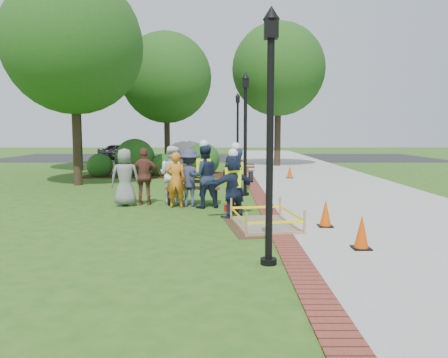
{
  "coord_description": "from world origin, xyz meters",
  "views": [
    {
      "loc": [
        0.47,
        -10.24,
        2.26
      ],
      "look_at": [
        0.5,
        1.2,
        1.0
      ],
      "focal_mm": 35.0,
      "sensor_mm": 36.0,
      "label": 1
    }
  ],
  "objects_px": {
    "wet_concrete_pad": "(265,217)",
    "cone_front": "(362,233)",
    "bench_near": "(193,195)",
    "lamp_near": "(270,118)",
    "hivis_worker_b": "(235,178)",
    "hivis_worker_c": "(204,174)",
    "hivis_worker_a": "(233,183)"
  },
  "relations": [
    {
      "from": "wet_concrete_pad",
      "to": "cone_front",
      "type": "distance_m",
      "value": 2.63
    },
    {
      "from": "bench_near",
      "to": "lamp_near",
      "type": "height_order",
      "value": "lamp_near"
    },
    {
      "from": "lamp_near",
      "to": "hivis_worker_b",
      "type": "relative_size",
      "value": 2.18
    },
    {
      "from": "wet_concrete_pad",
      "to": "cone_front",
      "type": "height_order",
      "value": "cone_front"
    },
    {
      "from": "cone_front",
      "to": "lamp_near",
      "type": "distance_m",
      "value": 2.99
    },
    {
      "from": "cone_front",
      "to": "hivis_worker_c",
      "type": "distance_m",
      "value": 5.66
    },
    {
      "from": "hivis_worker_b",
      "to": "wet_concrete_pad",
      "type": "bearing_deg",
      "value": -69.15
    },
    {
      "from": "wet_concrete_pad",
      "to": "hivis_worker_c",
      "type": "bearing_deg",
      "value": 121.19
    },
    {
      "from": "lamp_near",
      "to": "hivis_worker_b",
      "type": "xyz_separation_m",
      "value": [
        -0.43,
        4.67,
        -1.51
      ]
    },
    {
      "from": "cone_front",
      "to": "lamp_near",
      "type": "xyz_separation_m",
      "value": [
        -1.87,
        -0.91,
        2.15
      ]
    },
    {
      "from": "cone_front",
      "to": "hivis_worker_b",
      "type": "distance_m",
      "value": 4.45
    },
    {
      "from": "bench_near",
      "to": "hivis_worker_c",
      "type": "bearing_deg",
      "value": -58.32
    },
    {
      "from": "lamp_near",
      "to": "hivis_worker_c",
      "type": "height_order",
      "value": "lamp_near"
    },
    {
      "from": "cone_front",
      "to": "hivis_worker_b",
      "type": "xyz_separation_m",
      "value": [
        -2.3,
        3.76,
        0.64
      ]
    },
    {
      "from": "hivis_worker_c",
      "to": "lamp_near",
      "type": "bearing_deg",
      "value": -76.38
    },
    {
      "from": "wet_concrete_pad",
      "to": "hivis_worker_a",
      "type": "distance_m",
      "value": 1.49
    },
    {
      "from": "hivis_worker_c",
      "to": "hivis_worker_b",
      "type": "bearing_deg",
      "value": -43.54
    },
    {
      "from": "wet_concrete_pad",
      "to": "hivis_worker_b",
      "type": "distance_m",
      "value": 1.97
    },
    {
      "from": "wet_concrete_pad",
      "to": "lamp_near",
      "type": "height_order",
      "value": "lamp_near"
    },
    {
      "from": "hivis_worker_a",
      "to": "hivis_worker_b",
      "type": "bearing_deg",
      "value": 82.16
    },
    {
      "from": "hivis_worker_c",
      "to": "wet_concrete_pad",
      "type": "bearing_deg",
      "value": -58.81
    },
    {
      "from": "hivis_worker_a",
      "to": "hivis_worker_b",
      "type": "distance_m",
      "value": 0.61
    },
    {
      "from": "wet_concrete_pad",
      "to": "cone_front",
      "type": "bearing_deg",
      "value": -51.12
    },
    {
      "from": "wet_concrete_pad",
      "to": "lamp_near",
      "type": "distance_m",
      "value": 3.72
    },
    {
      "from": "lamp_near",
      "to": "hivis_worker_a",
      "type": "distance_m",
      "value": 4.4
    },
    {
      "from": "hivis_worker_a",
      "to": "hivis_worker_c",
      "type": "bearing_deg",
      "value": 119.49
    },
    {
      "from": "hivis_worker_a",
      "to": "hivis_worker_c",
      "type": "xyz_separation_m",
      "value": [
        -0.82,
        1.46,
        0.09
      ]
    },
    {
      "from": "cone_front",
      "to": "hivis_worker_a",
      "type": "xyz_separation_m",
      "value": [
        -2.38,
        3.16,
        0.57
      ]
    },
    {
      "from": "lamp_near",
      "to": "cone_front",
      "type": "bearing_deg",
      "value": 25.89
    },
    {
      "from": "bench_near",
      "to": "hivis_worker_b",
      "type": "height_order",
      "value": "hivis_worker_b"
    },
    {
      "from": "cone_front",
      "to": "hivis_worker_b",
      "type": "relative_size",
      "value": 0.35
    },
    {
      "from": "wet_concrete_pad",
      "to": "hivis_worker_c",
      "type": "distance_m",
      "value": 3.1
    }
  ]
}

